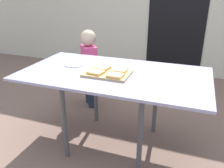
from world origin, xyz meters
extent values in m
plane|color=#775D50|center=(0.00, 0.00, 0.00)|extent=(16.00, 16.00, 0.00)
cube|color=black|center=(0.28, 2.19, 1.00)|extent=(0.90, 0.02, 2.00)
cube|color=#9C99BE|center=(0.00, 0.00, 0.70)|extent=(1.57, 0.85, 0.02)
cylinder|color=#4C4C51|center=(-0.32, -0.32, 0.35)|extent=(0.04, 0.04, 0.69)
cylinder|color=#4C4C51|center=(0.32, -0.32, 0.35)|extent=(0.04, 0.04, 0.69)
cylinder|color=#4C4C51|center=(-0.32, 0.32, 0.35)|extent=(0.04, 0.04, 0.69)
cylinder|color=#4C4C51|center=(0.32, 0.32, 0.35)|extent=(0.04, 0.04, 0.69)
cube|color=tan|center=(-0.03, -0.06, 0.72)|extent=(0.37, 0.27, 0.02)
cube|color=#E7A249|center=(-0.11, 0.01, 0.74)|extent=(0.13, 0.12, 0.02)
cube|color=beige|center=(-0.11, 0.01, 0.75)|extent=(0.12, 0.11, 0.00)
cube|color=#E7A249|center=(0.06, -0.13, 0.74)|extent=(0.13, 0.11, 0.02)
cube|color=beige|center=(0.06, -0.13, 0.75)|extent=(0.11, 0.10, 0.00)
cube|color=#E7A249|center=(0.05, 0.00, 0.74)|extent=(0.12, 0.11, 0.02)
cube|color=beige|center=(0.05, 0.00, 0.75)|extent=(0.11, 0.10, 0.00)
cube|color=#E7A249|center=(-0.11, -0.11, 0.74)|extent=(0.13, 0.12, 0.02)
cube|color=beige|center=(-0.11, -0.11, 0.75)|extent=(0.12, 0.11, 0.00)
cylinder|color=white|center=(-0.42, 0.07, 0.72)|extent=(0.18, 0.18, 0.01)
cylinder|color=#202F3D|center=(-0.59, 0.70, 0.20)|extent=(0.09, 0.09, 0.41)
cylinder|color=#202F3D|center=(-0.50, 0.59, 0.20)|extent=(0.09, 0.09, 0.41)
cube|color=#E54C8C|center=(-0.54, 0.64, 0.58)|extent=(0.26, 0.27, 0.35)
sphere|color=#C4A88C|center=(-0.54, 0.64, 0.85)|extent=(0.18, 0.18, 0.18)
camera|label=1|loc=(0.62, -1.75, 1.38)|focal=37.39mm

